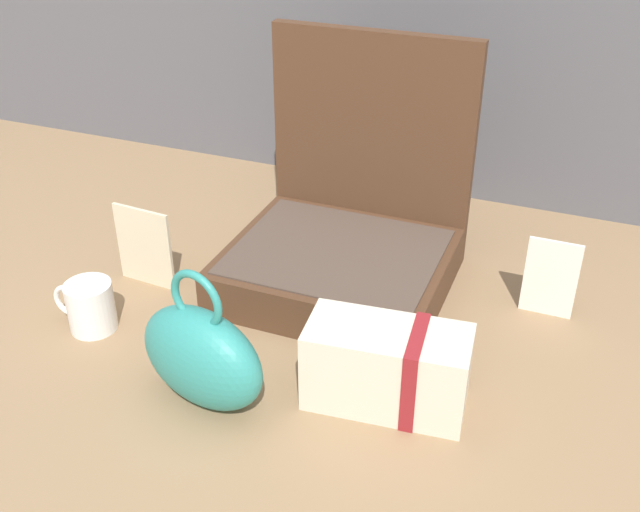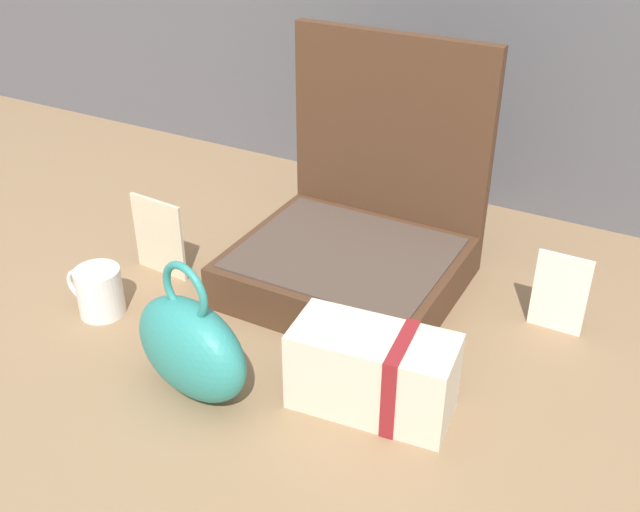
# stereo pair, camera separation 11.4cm
# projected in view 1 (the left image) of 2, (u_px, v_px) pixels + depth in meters

# --- Properties ---
(ground_plane) EXTENTS (6.00, 6.00, 0.00)m
(ground_plane) POSITION_uv_depth(u_px,v_px,m) (335.00, 326.00, 1.22)
(ground_plane) COLOR #8C6D4C
(open_suitcase) EXTENTS (0.37, 0.34, 0.41)m
(open_suitcase) POSITION_uv_depth(u_px,v_px,m) (347.00, 234.00, 1.31)
(open_suitcase) COLOR #4C301E
(open_suitcase) RESTS_ON ground_plane
(teal_pouch_handbag) EXTENTS (0.22, 0.14, 0.22)m
(teal_pouch_handbag) POSITION_uv_depth(u_px,v_px,m) (202.00, 356.00, 1.03)
(teal_pouch_handbag) COLOR teal
(teal_pouch_handbag) RESTS_ON ground_plane
(cream_toiletry_bag) EXTENTS (0.23, 0.13, 0.13)m
(cream_toiletry_bag) POSITION_uv_depth(u_px,v_px,m) (389.00, 368.00, 1.03)
(cream_toiletry_bag) COLOR beige
(cream_toiletry_bag) RESTS_ON ground_plane
(coffee_mug) EXTENTS (0.11, 0.08, 0.08)m
(coffee_mug) POSITION_uv_depth(u_px,v_px,m) (90.00, 306.00, 1.20)
(coffee_mug) COLOR white
(coffee_mug) RESTS_ON ground_plane
(info_card_left) EXTENTS (0.09, 0.01, 0.14)m
(info_card_left) POSITION_uv_depth(u_px,v_px,m) (550.00, 278.00, 1.22)
(info_card_left) COLOR white
(info_card_left) RESTS_ON ground_plane
(poster_card_right) EXTENTS (0.11, 0.01, 0.15)m
(poster_card_right) POSITION_uv_depth(u_px,v_px,m) (146.00, 246.00, 1.30)
(poster_card_right) COLOR beige
(poster_card_right) RESTS_ON ground_plane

